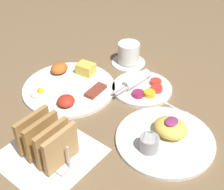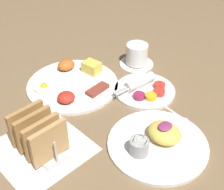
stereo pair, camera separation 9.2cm
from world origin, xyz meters
The scene contains 8 objects.
ground_plane centered at (0.00, 0.00, 0.00)m, with size 3.00×3.00×0.00m, color brown.
napkin_flat centered at (-0.18, 0.02, 0.00)m, with size 0.22×0.22×0.00m.
plate_breakfast centered at (0.05, 0.18, 0.01)m, with size 0.29×0.29×0.05m.
plate_condiments centered at (0.19, 0.00, 0.01)m, with size 0.19×0.19×0.04m.
plate_foreground centered at (0.04, -0.18, 0.01)m, with size 0.26×0.26×0.06m.
toast_rack centered at (-0.18, 0.02, 0.05)m, with size 0.10×0.15×0.10m.
coffee_cup centered at (0.29, 0.12, 0.04)m, with size 0.12×0.12×0.08m.
teaspoon centered at (0.17, -0.14, 0.00)m, with size 0.03×0.13×0.01m.
Camera 1 is at (-0.49, -0.43, 0.59)m, focal length 50.00 mm.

